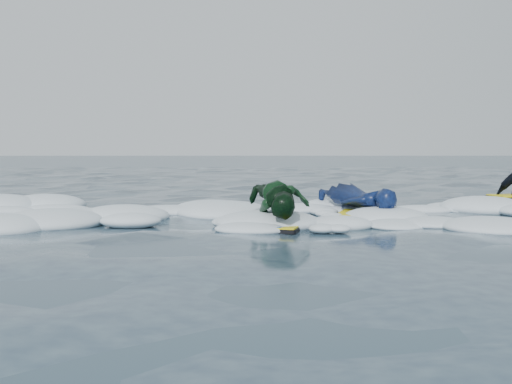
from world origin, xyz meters
TOP-DOWN VIEW (x-y plane):
  - ground at (0.00, 0.00)m, footprint 120.00×120.00m
  - foam_band at (0.00, 1.03)m, footprint 12.00×3.10m
  - prone_woman_unit at (1.61, 1.09)m, footprint 1.13×1.70m
  - prone_child_unit at (0.50, -0.13)m, footprint 0.74×1.40m

SIDE VIEW (x-z plane):
  - ground at x=0.00m, z-range 0.00..0.00m
  - foam_band at x=0.00m, z-range -0.15..0.15m
  - prone_woman_unit at x=1.61m, z-range 0.01..0.42m
  - prone_child_unit at x=0.50m, z-range 0.01..0.54m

